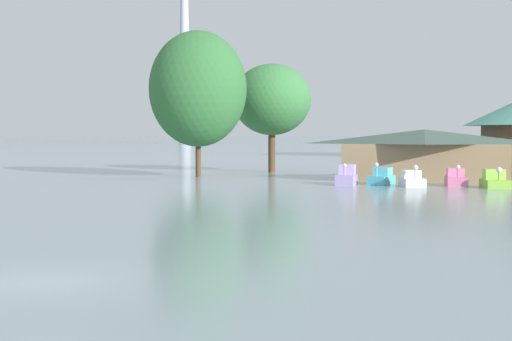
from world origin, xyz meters
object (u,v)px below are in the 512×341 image
at_px(pedal_boat_pink, 456,179).
at_px(pedal_boat_lime, 495,180).
at_px(boathouse, 424,154).
at_px(shoreline_tree_tall_left, 198,89).
at_px(shoreline_tree_mid, 272,100).
at_px(pedal_boat_lavender, 347,177).
at_px(pedal_boat_cyan, 382,178).
at_px(pedal_boat_white, 412,180).

distance_m(pedal_boat_pink, pedal_boat_lime, 2.87).
relative_size(boathouse, shoreline_tree_tall_left, 1.10).
xyz_separation_m(pedal_boat_lime, shoreline_tree_mid, (-19.00, 17.23, 6.52)).
distance_m(pedal_boat_lavender, shoreline_tree_tall_left, 16.78).
bearing_deg(pedal_boat_pink, boathouse, -164.96).
distance_m(pedal_boat_cyan, pedal_boat_pink, 5.34).
xyz_separation_m(boathouse, shoreline_tree_tall_left, (-19.04, 0.13, 5.45)).
relative_size(shoreline_tree_tall_left, shoreline_tree_mid, 1.20).
relative_size(boathouse, shoreline_tree_mid, 1.32).
bearing_deg(shoreline_tree_tall_left, pedal_boat_white, -24.12).
height_order(pedal_boat_cyan, shoreline_tree_mid, shoreline_tree_mid).
distance_m(pedal_boat_lime, shoreline_tree_tall_left, 26.02).
distance_m(pedal_boat_lavender, pedal_boat_white, 4.76).
xyz_separation_m(pedal_boat_pink, shoreline_tree_tall_left, (-21.21, 6.62, 7.09)).
height_order(pedal_boat_lavender, pedal_boat_white, pedal_boat_lavender).
bearing_deg(pedal_boat_white, shoreline_tree_mid, -156.51).
height_order(pedal_boat_pink, pedal_boat_lime, pedal_boat_pink).
bearing_deg(pedal_boat_lavender, shoreline_tree_mid, -149.31).
bearing_deg(pedal_boat_pink, pedal_boat_white, -67.68).
bearing_deg(pedal_boat_cyan, pedal_boat_lime, 91.17).
relative_size(pedal_boat_pink, boathouse, 0.19).
height_order(pedal_boat_lime, shoreline_tree_tall_left, shoreline_tree_tall_left).
distance_m(pedal_boat_cyan, boathouse, 6.84).
relative_size(pedal_boat_lavender, shoreline_tree_tall_left, 0.23).
relative_size(pedal_boat_cyan, pedal_boat_white, 1.20).
height_order(pedal_boat_cyan, pedal_boat_lime, pedal_boat_cyan).
xyz_separation_m(pedal_boat_pink, pedal_boat_lime, (2.53, -1.36, 0.00)).
height_order(pedal_boat_lime, boathouse, boathouse).
distance_m(pedal_boat_white, shoreline_tree_tall_left, 21.08).
height_order(pedal_boat_cyan, shoreline_tree_tall_left, shoreline_tree_tall_left).
xyz_separation_m(pedal_boat_pink, boathouse, (-2.16, 6.48, 1.64)).
bearing_deg(pedal_boat_lime, pedal_boat_white, -96.83).
distance_m(pedal_boat_cyan, pedal_boat_white, 3.06).
xyz_separation_m(pedal_boat_lavender, shoreline_tree_mid, (-8.70, 16.48, 6.44)).
distance_m(pedal_boat_lavender, shoreline_tree_mid, 19.72).
height_order(pedal_boat_lavender, pedal_boat_cyan, pedal_boat_cyan).
bearing_deg(pedal_boat_white, shoreline_tree_tall_left, -128.25).
xyz_separation_m(pedal_boat_lavender, pedal_boat_white, (4.68, -0.88, -0.11)).
bearing_deg(pedal_boat_lime, boathouse, -157.29).
height_order(shoreline_tree_tall_left, shoreline_tree_mid, shoreline_tree_tall_left).
relative_size(pedal_boat_lime, shoreline_tree_mid, 0.26).
xyz_separation_m(pedal_boat_cyan, shoreline_tree_tall_left, (-15.91, 5.98, 7.10)).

